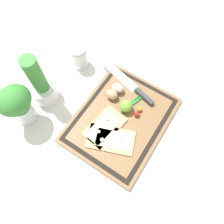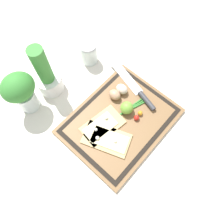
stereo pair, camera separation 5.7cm
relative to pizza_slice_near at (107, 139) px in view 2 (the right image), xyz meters
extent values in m
plane|color=silver|center=(0.10, 0.02, -0.02)|extent=(6.00, 6.00, 0.00)
cube|color=brown|center=(0.10, 0.02, -0.02)|extent=(0.45, 0.35, 0.02)
cube|color=black|center=(0.10, 0.02, -0.01)|extent=(0.42, 0.32, 0.00)
cube|color=brown|center=(0.10, 0.02, -0.01)|extent=(0.39, 0.29, 0.00)
cube|color=tan|center=(0.00, 0.00, 0.00)|extent=(0.16, 0.21, 0.01)
cube|color=beige|center=(0.00, -0.01, 0.00)|extent=(0.12, 0.16, 0.00)
sphere|color=silver|center=(-0.02, 0.03, 0.01)|extent=(0.02, 0.02, 0.02)
sphere|color=silver|center=(0.01, -0.03, 0.01)|extent=(0.01, 0.01, 0.01)
cube|color=tan|center=(0.03, 0.05, 0.00)|extent=(0.18, 0.13, 0.01)
cube|color=beige|center=(0.02, 0.05, 0.00)|extent=(0.14, 0.09, 0.00)
sphere|color=silver|center=(0.06, 0.06, 0.01)|extent=(0.02, 0.02, 0.02)
sphere|color=silver|center=(0.00, 0.06, 0.01)|extent=(0.01, 0.01, 0.01)
cube|color=silver|center=(0.28, 0.14, 0.00)|extent=(0.09, 0.21, 0.00)
cylinder|color=#38383D|center=(0.24, -0.01, 0.01)|extent=(0.05, 0.10, 0.02)
ellipsoid|color=tan|center=(0.16, 0.10, 0.02)|extent=(0.04, 0.05, 0.04)
ellipsoid|color=beige|center=(0.20, 0.10, 0.02)|extent=(0.04, 0.05, 0.04)
sphere|color=#70A838|center=(0.15, 0.02, 0.02)|extent=(0.05, 0.05, 0.05)
sphere|color=red|center=(0.15, -0.03, 0.01)|extent=(0.02, 0.02, 0.02)
sphere|color=orange|center=(0.17, -0.03, 0.01)|extent=(0.02, 0.02, 0.02)
cylinder|color=#388433|center=(0.11, 0.03, 0.00)|extent=(0.26, 0.09, 0.01)
cylinder|color=#388433|center=(0.11, 0.03, 0.00)|extent=(0.26, 0.08, 0.01)
cylinder|color=#388433|center=(0.11, 0.03, 0.00)|extent=(0.27, 0.06, 0.01)
cylinder|color=white|center=(0.02, 0.35, 0.02)|extent=(0.11, 0.11, 0.08)
cylinder|color=#388433|center=(0.02, 0.35, 0.12)|extent=(0.06, 0.06, 0.22)
cylinder|color=silver|center=(0.24, 0.33, 0.03)|extent=(0.08, 0.08, 0.10)
cylinder|color=olive|center=(0.24, 0.33, 0.00)|extent=(0.07, 0.07, 0.03)
cylinder|color=silver|center=(0.24, 0.33, 0.08)|extent=(0.07, 0.07, 0.01)
cylinder|color=silver|center=(-0.10, 0.36, 0.02)|extent=(0.08, 0.08, 0.10)
ellipsoid|color=#388433|center=(-0.10, 0.36, 0.13)|extent=(0.13, 0.12, 0.11)
camera|label=1|loc=(-0.22, -0.14, 0.83)|focal=35.00mm
camera|label=2|loc=(-0.18, -0.19, 0.83)|focal=35.00mm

